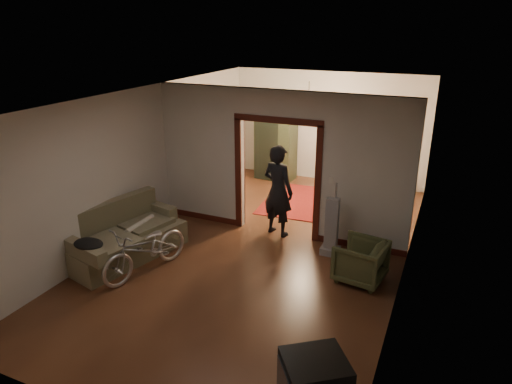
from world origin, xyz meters
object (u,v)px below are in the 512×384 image
Objects in this scene: desk at (367,177)px; sofa at (125,232)px; bicycle at (146,249)px; armchair at (360,261)px; locker at (276,142)px; person at (278,191)px.

sofa is at bearing -117.16° from desk.
sofa is 0.75m from bicycle.
sofa is 6.03m from desk.
sofa is 2.08× the size of desk.
bicycle is at bearing -61.26° from armchair.
locker is at bearing 94.49° from sofa.
bicycle is 2.73m from person.
bicycle is at bearing -110.05° from desk.
sofa is 4.05m from armchair.
person is 1.79× the size of desk.
armchair is at bearing 34.81° from bicycle.
locker is at bearing 103.13° from bicycle.
sofa is 1.16× the size of person.
desk is at bearing 71.06° from sofa.
bicycle is 2.22× the size of armchair.
armchair is 0.37× the size of locker.
sofa is at bearing -68.79° from armchair.
person is 3.36m from desk.
desk is at bearing 4.40° from locker.
armchair is (3.28, 1.20, -0.10)m from bicycle.
armchair is (3.95, 0.88, -0.14)m from sofa.
desk is at bearing -93.70° from person.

